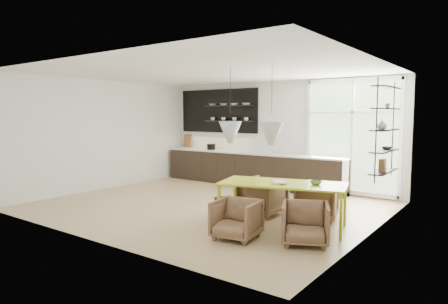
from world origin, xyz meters
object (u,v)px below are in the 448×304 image
dining_table (283,186)px  armchair_back_left (263,196)px  armchair_back_right (317,201)px  armchair_front_right (305,223)px  wire_stool (222,205)px  armchair_front_left (236,219)px

dining_table → armchair_back_left: size_ratio=2.92×
dining_table → armchair_back_right: dining_table is taller
dining_table → armchair_front_right: size_ratio=3.28×
armchair_back_right → dining_table: bearing=56.4°
dining_table → armchair_front_right: 1.06m
dining_table → armchair_back_left: (-0.74, 0.58, -0.37)m
armchair_back_left → armchair_front_right: size_ratio=1.13×
dining_table → wire_stool: 1.28m
armchair_back_left → armchair_front_right: (1.48, -1.23, -0.04)m
armchair_back_left → armchair_front_right: bearing=143.1°
armchair_back_right → armchair_front_left: (-0.57, -1.88, -0.03)m
armchair_back_left → armchair_front_left: armchair_back_left is taller
armchair_back_right → armchair_front_left: size_ratio=1.10×
dining_table → wire_stool: (-1.17, -0.21, -0.47)m
armchair_front_right → wire_stool: bearing=142.2°
armchair_back_right → armchair_front_right: bearing=92.2°
armchair_front_right → armchair_front_left: bearing=176.3°
dining_table → armchair_front_right: dining_table is taller
armchair_back_right → wire_stool: size_ratio=1.83×
armchair_back_right → armchair_front_right: armchair_back_right is taller
dining_table → armchair_front_left: 1.15m
wire_stool → armchair_front_left: bearing=-42.7°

